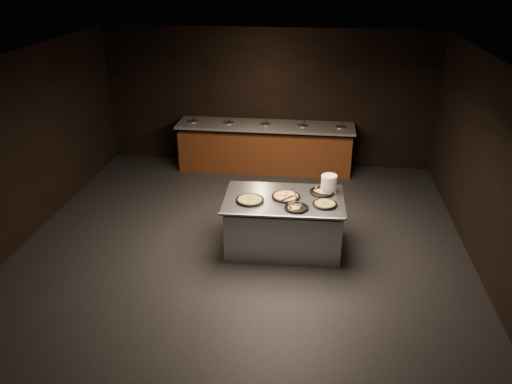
# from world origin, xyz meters

# --- Properties ---
(room) EXTENTS (7.02, 8.02, 2.92)m
(room) POSITION_xyz_m (0.00, 0.00, 1.45)
(room) COLOR black
(room) RESTS_ON ground
(salad_bar) EXTENTS (3.70, 0.83, 1.18)m
(salad_bar) POSITION_xyz_m (0.00, 3.56, 0.44)
(salad_bar) COLOR #5A3115
(salad_bar) RESTS_ON ground
(serving_counter) EXTENTS (1.84, 1.22, 0.86)m
(serving_counter) POSITION_xyz_m (0.64, 0.40, 0.41)
(serving_counter) COLOR silver
(serving_counter) RESTS_ON ground
(plate_stack) EXTENTS (0.24, 0.24, 0.27)m
(plate_stack) POSITION_xyz_m (1.30, 0.71, 1.00)
(plate_stack) COLOR silver
(plate_stack) RESTS_ON serving_counter
(pan_veggie_whole) EXTENTS (0.43, 0.43, 0.04)m
(pan_veggie_whole) POSITION_xyz_m (0.14, 0.23, 0.88)
(pan_veggie_whole) COLOR black
(pan_veggie_whole) RESTS_ON serving_counter
(pan_cheese_whole) EXTENTS (0.44, 0.44, 0.04)m
(pan_cheese_whole) POSITION_xyz_m (0.66, 0.42, 0.88)
(pan_cheese_whole) COLOR black
(pan_cheese_whole) RESTS_ON serving_counter
(pan_cheese_slices_a) EXTENTS (0.39, 0.39, 0.04)m
(pan_cheese_slices_a) POSITION_xyz_m (1.20, 0.65, 0.88)
(pan_cheese_slices_a) COLOR black
(pan_cheese_slices_a) RESTS_ON serving_counter
(pan_cheese_slices_b) EXTENTS (0.36, 0.36, 0.04)m
(pan_cheese_slices_b) POSITION_xyz_m (0.84, 0.07, 0.88)
(pan_cheese_slices_b) COLOR black
(pan_cheese_slices_b) RESTS_ON serving_counter
(pan_veggie_slices) EXTENTS (0.37, 0.37, 0.04)m
(pan_veggie_slices) POSITION_xyz_m (1.25, 0.24, 0.88)
(pan_veggie_slices) COLOR black
(pan_veggie_slices) RESTS_ON serving_counter
(server_left) EXTENTS (0.18, 0.27, 0.15)m
(server_left) POSITION_xyz_m (0.78, 0.42, 0.93)
(server_left) COLOR silver
(server_left) RESTS_ON serving_counter
(server_right) EXTENTS (0.35, 0.10, 0.16)m
(server_right) POSITION_xyz_m (0.72, 0.14, 0.95)
(server_right) COLOR silver
(server_right) RESTS_ON serving_counter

